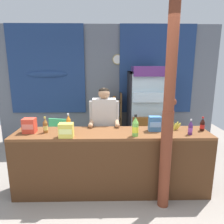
{
  "coord_description": "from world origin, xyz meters",
  "views": [
    {
      "loc": [
        0.02,
        -2.42,
        1.94
      ],
      "look_at": [
        0.09,
        0.99,
        1.16
      ],
      "focal_mm": 33.49,
      "sensor_mm": 36.0,
      "label": 1
    }
  ],
  "objects_px": {
    "soda_bottle_orange_soda": "(69,123)",
    "soda_bottle_grape_soda": "(190,128)",
    "soda_bottle_iced_tea": "(45,126)",
    "drink_fridge": "(146,106)",
    "snack_box_biscuit": "(155,124)",
    "soda_bottle_cola": "(202,125)",
    "banana_bunch": "(173,126)",
    "stall_counter": "(112,158)",
    "soda_bottle_lime_soda": "(135,127)",
    "snack_box_instant_noodle": "(66,130)",
    "timber_post": "(168,115)",
    "plastic_lawn_chair": "(57,138)",
    "bottle_shelf_rack": "(111,119)",
    "shopkeeper": "(104,122)",
    "snack_box_crackers": "(29,126)"
  },
  "relations": [
    {
      "from": "timber_post",
      "to": "soda_bottle_cola",
      "type": "height_order",
      "value": "timber_post"
    },
    {
      "from": "plastic_lawn_chair",
      "to": "banana_bunch",
      "type": "bearing_deg",
      "value": -25.5
    },
    {
      "from": "soda_bottle_grape_soda",
      "to": "snack_box_instant_noodle",
      "type": "bearing_deg",
      "value": -177.35
    },
    {
      "from": "soda_bottle_iced_tea",
      "to": "snack_box_instant_noodle",
      "type": "relative_size",
      "value": 1.2
    },
    {
      "from": "drink_fridge",
      "to": "snack_box_crackers",
      "type": "relative_size",
      "value": 8.94
    },
    {
      "from": "shopkeeper",
      "to": "snack_box_instant_noodle",
      "type": "height_order",
      "value": "shopkeeper"
    },
    {
      "from": "shopkeeper",
      "to": "soda_bottle_orange_soda",
      "type": "relative_size",
      "value": 6.12
    },
    {
      "from": "bottle_shelf_rack",
      "to": "snack_box_crackers",
      "type": "xyz_separation_m",
      "value": [
        -1.24,
        -1.84,
        0.4
      ]
    },
    {
      "from": "bottle_shelf_rack",
      "to": "snack_box_crackers",
      "type": "height_order",
      "value": "bottle_shelf_rack"
    },
    {
      "from": "plastic_lawn_chair",
      "to": "soda_bottle_iced_tea",
      "type": "relative_size",
      "value": 3.57
    },
    {
      "from": "timber_post",
      "to": "snack_box_instant_noodle",
      "type": "xyz_separation_m",
      "value": [
        -1.34,
        0.17,
        -0.25
      ]
    },
    {
      "from": "soda_bottle_orange_soda",
      "to": "snack_box_biscuit",
      "type": "height_order",
      "value": "soda_bottle_orange_soda"
    },
    {
      "from": "snack_box_crackers",
      "to": "timber_post",
      "type": "bearing_deg",
      "value": -11.4
    },
    {
      "from": "timber_post",
      "to": "soda_bottle_lime_soda",
      "type": "xyz_separation_m",
      "value": [
        -0.39,
        0.2,
        -0.22
      ]
    },
    {
      "from": "soda_bottle_iced_tea",
      "to": "snack_box_instant_noodle",
      "type": "bearing_deg",
      "value": -31.55
    },
    {
      "from": "soda_bottle_grape_soda",
      "to": "snack_box_biscuit",
      "type": "height_order",
      "value": "soda_bottle_grape_soda"
    },
    {
      "from": "timber_post",
      "to": "soda_bottle_cola",
      "type": "xyz_separation_m",
      "value": [
        0.65,
        0.42,
        -0.25
      ]
    },
    {
      "from": "soda_bottle_orange_soda",
      "to": "soda_bottle_grape_soda",
      "type": "distance_m",
      "value": 1.8
    },
    {
      "from": "timber_post",
      "to": "soda_bottle_lime_soda",
      "type": "distance_m",
      "value": 0.49
    },
    {
      "from": "drink_fridge",
      "to": "soda_bottle_lime_soda",
      "type": "height_order",
      "value": "drink_fridge"
    },
    {
      "from": "soda_bottle_iced_tea",
      "to": "drink_fridge",
      "type": "bearing_deg",
      "value": 41.18
    },
    {
      "from": "banana_bunch",
      "to": "soda_bottle_iced_tea",
      "type": "bearing_deg",
      "value": -177.49
    },
    {
      "from": "shopkeeper",
      "to": "soda_bottle_cola",
      "type": "distance_m",
      "value": 1.55
    },
    {
      "from": "plastic_lawn_chair",
      "to": "snack_box_biscuit",
      "type": "bearing_deg",
      "value": -29.85
    },
    {
      "from": "soda_bottle_iced_tea",
      "to": "snack_box_crackers",
      "type": "xyz_separation_m",
      "value": [
        -0.23,
        0.01,
        0.0
      ]
    },
    {
      "from": "stall_counter",
      "to": "soda_bottle_grape_soda",
      "type": "height_order",
      "value": "soda_bottle_grape_soda"
    },
    {
      "from": "soda_bottle_grape_soda",
      "to": "snack_box_crackers",
      "type": "relative_size",
      "value": 1.07
    },
    {
      "from": "soda_bottle_orange_soda",
      "to": "snack_box_instant_noodle",
      "type": "height_order",
      "value": "soda_bottle_orange_soda"
    },
    {
      "from": "stall_counter",
      "to": "plastic_lawn_chair",
      "type": "distance_m",
      "value": 1.6
    },
    {
      "from": "soda_bottle_iced_tea",
      "to": "stall_counter",
      "type": "bearing_deg",
      "value": -6.32
    },
    {
      "from": "soda_bottle_lime_soda",
      "to": "soda_bottle_orange_soda",
      "type": "relative_size",
      "value": 1.21
    },
    {
      "from": "soda_bottle_grape_soda",
      "to": "soda_bottle_cola",
      "type": "bearing_deg",
      "value": 34.8
    },
    {
      "from": "soda_bottle_orange_soda",
      "to": "soda_bottle_iced_tea",
      "type": "relative_size",
      "value": 1.06
    },
    {
      "from": "soda_bottle_orange_soda",
      "to": "bottle_shelf_rack",
      "type": "bearing_deg",
      "value": 68.21
    },
    {
      "from": "snack_box_crackers",
      "to": "snack_box_biscuit",
      "type": "height_order",
      "value": "snack_box_biscuit"
    },
    {
      "from": "soda_bottle_grape_soda",
      "to": "plastic_lawn_chair",
      "type": "bearing_deg",
      "value": 151.89
    },
    {
      "from": "plastic_lawn_chair",
      "to": "soda_bottle_iced_tea",
      "type": "distance_m",
      "value": 1.2
    },
    {
      "from": "stall_counter",
      "to": "shopkeeper",
      "type": "xyz_separation_m",
      "value": [
        -0.12,
        0.6,
        0.39
      ]
    },
    {
      "from": "shopkeeper",
      "to": "snack_box_crackers",
      "type": "height_order",
      "value": "shopkeeper"
    },
    {
      "from": "stall_counter",
      "to": "soda_bottle_lime_soda",
      "type": "height_order",
      "value": "soda_bottle_lime_soda"
    },
    {
      "from": "shopkeeper",
      "to": "snack_box_crackers",
      "type": "bearing_deg",
      "value": -156.25
    },
    {
      "from": "bottle_shelf_rack",
      "to": "shopkeeper",
      "type": "bearing_deg",
      "value": -96.15
    },
    {
      "from": "timber_post",
      "to": "banana_bunch",
      "type": "distance_m",
      "value": 0.59
    },
    {
      "from": "plastic_lawn_chair",
      "to": "soda_bottle_orange_soda",
      "type": "xyz_separation_m",
      "value": [
        0.43,
        -0.92,
        0.57
      ]
    },
    {
      "from": "drink_fridge",
      "to": "soda_bottle_cola",
      "type": "xyz_separation_m",
      "value": [
        0.59,
        -1.49,
        -0.0
      ]
    },
    {
      "from": "stall_counter",
      "to": "timber_post",
      "type": "bearing_deg",
      "value": -20.81
    },
    {
      "from": "stall_counter",
      "to": "soda_bottle_lime_soda",
      "type": "distance_m",
      "value": 0.6
    },
    {
      "from": "soda_bottle_cola",
      "to": "snack_box_crackers",
      "type": "relative_size",
      "value": 1.01
    },
    {
      "from": "soda_bottle_cola",
      "to": "soda_bottle_iced_tea",
      "type": "height_order",
      "value": "soda_bottle_iced_tea"
    },
    {
      "from": "snack_box_instant_noodle",
      "to": "snack_box_biscuit",
      "type": "distance_m",
      "value": 1.3
    }
  ]
}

